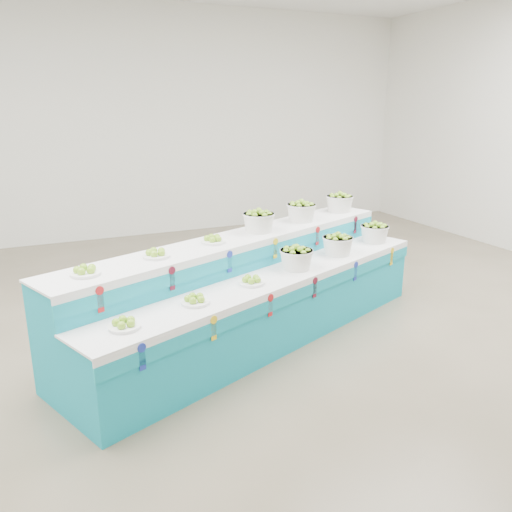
{
  "coord_description": "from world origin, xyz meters",
  "views": [
    {
      "loc": [
        -2.21,
        -4.4,
        2.36
      ],
      "look_at": [
        -0.17,
        0.19,
        0.87
      ],
      "focal_mm": 36.51,
      "sensor_mm": 36.0,
      "label": 1
    }
  ],
  "objects_px": {
    "basket_upper_right": "(340,202)",
    "display_stand": "(256,290)",
    "plate_upper_mid": "(156,253)",
    "basket_lower_left": "(296,258)"
  },
  "relations": [
    {
      "from": "basket_upper_right",
      "to": "display_stand",
      "type": "bearing_deg",
      "value": -149.53
    },
    {
      "from": "plate_upper_mid",
      "to": "basket_upper_right",
      "type": "relative_size",
      "value": 0.72
    },
    {
      "from": "plate_upper_mid",
      "to": "basket_upper_right",
      "type": "xyz_separation_m",
      "value": [
        2.62,
        1.06,
        0.08
      ]
    },
    {
      "from": "basket_upper_right",
      "to": "basket_lower_left",
      "type": "bearing_deg",
      "value": -138.28
    },
    {
      "from": "basket_lower_left",
      "to": "display_stand",
      "type": "bearing_deg",
      "value": 162.3
    },
    {
      "from": "display_stand",
      "to": "plate_upper_mid",
      "type": "relative_size",
      "value": 17.39
    },
    {
      "from": "display_stand",
      "to": "basket_lower_left",
      "type": "xyz_separation_m",
      "value": [
        0.39,
        -0.13,
        0.33
      ]
    },
    {
      "from": "display_stand",
      "to": "plate_upper_mid",
      "type": "bearing_deg",
      "value": 165.43
    },
    {
      "from": "display_stand",
      "to": "basket_upper_right",
      "type": "distance_m",
      "value": 1.93
    },
    {
      "from": "basket_lower_left",
      "to": "basket_upper_right",
      "type": "xyz_separation_m",
      "value": [
        1.18,
        1.05,
        0.3
      ]
    }
  ]
}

